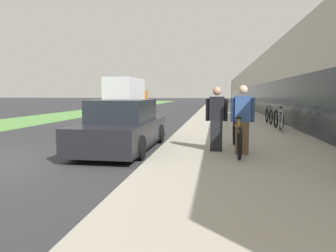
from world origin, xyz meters
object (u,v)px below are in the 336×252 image
object	(u,v)px
person_bystander	(217,119)
cruiser_bike_middle	(269,116)
bike_rack_hoop	(281,119)
cruiser_bike_nearest	(278,119)
moving_truck	(127,96)
tandem_bicycle	(237,136)
person_rider	(242,120)
parked_sedan_curbside	(123,127)

from	to	relation	value
person_bystander	cruiser_bike_middle	bearing A→B (deg)	71.51
cruiser_bike_middle	bike_rack_hoop	bearing A→B (deg)	-92.60
cruiser_bike_nearest	moving_truck	size ratio (longest dim) A/B	0.30
tandem_bicycle	person_bystander	distance (m)	0.67
tandem_bicycle	person_bystander	world-z (taller)	person_bystander
tandem_bicycle	cruiser_bike_middle	distance (m)	8.00
person_bystander	bike_rack_hoop	xyz separation A→B (m)	(2.43, 4.15, -0.32)
person_bystander	moving_truck	size ratio (longest dim) A/B	0.26
person_bystander	bike_rack_hoop	distance (m)	4.82
person_rider	parked_sedan_curbside	distance (m)	3.37
person_rider	moving_truck	size ratio (longest dim) A/B	0.27
tandem_bicycle	parked_sedan_curbside	xyz separation A→B (m)	(-3.16, 0.46, 0.12)
person_bystander	moving_truck	bearing A→B (deg)	114.33
bike_rack_hoop	cruiser_bike_nearest	distance (m)	1.14
cruiser_bike_nearest	cruiser_bike_middle	world-z (taller)	cruiser_bike_nearest
cruiser_bike_middle	cruiser_bike_nearest	bearing A→B (deg)	-90.64
person_rider	moving_truck	bearing A→B (deg)	115.70
tandem_bicycle	person_bystander	xyz separation A→B (m)	(-0.52, -0.03, 0.43)
person_bystander	bike_rack_hoop	world-z (taller)	person_bystander
bike_rack_hoop	cruiser_bike_nearest	xyz separation A→B (m)	(0.14, 1.13, -0.10)
cruiser_bike_middle	moving_truck	distance (m)	12.85
person_rider	cruiser_bike_nearest	xyz separation A→B (m)	(1.95, 5.60, -0.44)
cruiser_bike_nearest	cruiser_bike_middle	bearing A→B (deg)	89.36
cruiser_bike_nearest	person_bystander	bearing A→B (deg)	-115.92
cruiser_bike_nearest	moving_truck	bearing A→B (deg)	132.45
bike_rack_hoop	cruiser_bike_nearest	size ratio (longest dim) A/B	0.46
tandem_bicycle	cruiser_bike_middle	world-z (taller)	tandem_bicycle
cruiser_bike_middle	parked_sedan_curbside	world-z (taller)	parked_sedan_curbside
person_rider	bike_rack_hoop	bearing A→B (deg)	67.95
tandem_bicycle	bike_rack_hoop	bearing A→B (deg)	65.10
person_bystander	person_rider	bearing A→B (deg)	-27.27
person_bystander	cruiser_bike_nearest	bearing A→B (deg)	64.08
bike_rack_hoop	cruiser_bike_middle	world-z (taller)	cruiser_bike_middle
person_bystander	cruiser_bike_nearest	size ratio (longest dim) A/B	0.89
bike_rack_hoop	parked_sedan_curbside	world-z (taller)	parked_sedan_curbside
tandem_bicycle	person_rider	size ratio (longest dim) A/B	1.63
cruiser_bike_middle	person_rider	bearing A→B (deg)	-103.73
person_rider	cruiser_bike_nearest	bearing A→B (deg)	70.84
person_rider	parked_sedan_curbside	size ratio (longest dim) A/B	0.39
tandem_bicycle	parked_sedan_curbside	world-z (taller)	parked_sedan_curbside
person_rider	moving_truck	world-z (taller)	moving_truck
parked_sedan_curbside	bike_rack_hoop	bearing A→B (deg)	35.87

